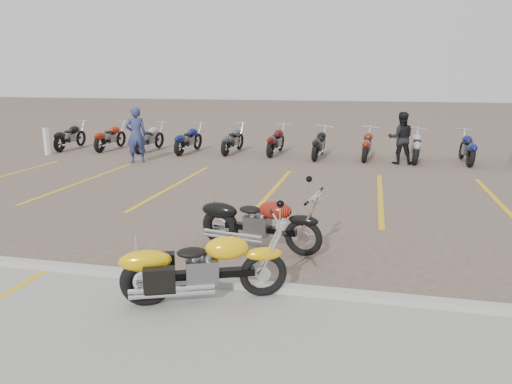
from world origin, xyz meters
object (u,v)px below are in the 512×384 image
yellow_cruiser (201,270)px  bollard (47,142)px  person_b (401,138)px  flame_cruiser (258,225)px  person_a (136,135)px

yellow_cruiser → bollard: 14.21m
person_b → bollard: person_b is taller
flame_cruiser → yellow_cruiser: bearing=-86.6°
yellow_cruiser → person_a: person_a is taller
person_a → flame_cruiser: bearing=97.3°
flame_cruiser → person_a: (-5.95, 7.59, 0.49)m
flame_cruiser → person_b: size_ratio=1.26×
person_a → person_b: 8.87m
flame_cruiser → bollard: size_ratio=2.17×
flame_cruiser → bollard: 12.96m
flame_cruiser → bollard: bearing=151.0°
yellow_cruiser → bollard: bearing=110.2°
yellow_cruiser → person_a: 11.24m
bollard → yellow_cruiser: bearing=-47.2°
person_a → bollard: (-3.99, 0.73, -0.44)m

